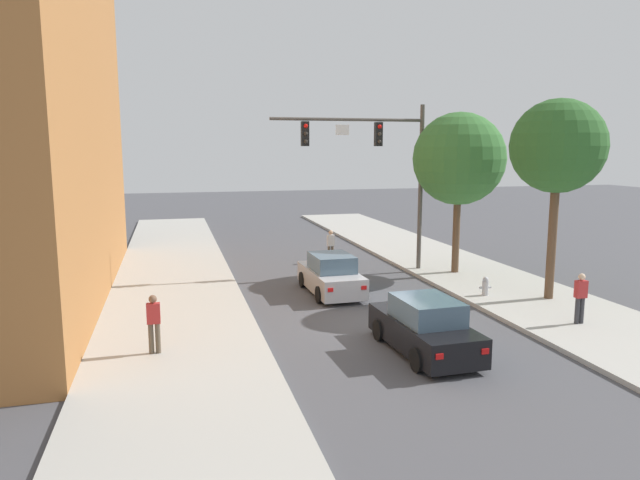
% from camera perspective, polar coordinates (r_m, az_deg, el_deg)
% --- Properties ---
extents(ground_plane, '(120.00, 120.00, 0.00)m').
position_cam_1_polar(ground_plane, '(19.39, 6.06, -8.26)').
color(ground_plane, '#4C4C51').
extents(sidewalk_left, '(5.00, 60.00, 0.15)m').
position_cam_1_polar(sidewalk_left, '(18.23, -13.74, -9.36)').
color(sidewalk_left, '#B2AFA8').
rests_on(sidewalk_left, ground).
extents(sidewalk_right, '(5.00, 60.00, 0.15)m').
position_cam_1_polar(sidewalk_right, '(22.41, 21.94, -6.30)').
color(sidewalk_right, '#B2AFA8').
rests_on(sidewalk_right, ground).
extents(traffic_signal_mast, '(7.07, 0.38, 7.50)m').
position_cam_1_polar(traffic_signal_mast, '(26.45, 5.85, 8.16)').
color(traffic_signal_mast, '#514C47').
rests_on(traffic_signal_mast, sidewalk_right).
extents(car_lead_silver, '(1.91, 4.27, 1.60)m').
position_cam_1_polar(car_lead_silver, '(23.14, 1.07, -3.51)').
color(car_lead_silver, '#B7B7BC').
rests_on(car_lead_silver, ground).
extents(car_following_black, '(1.96, 4.30, 1.60)m').
position_cam_1_polar(car_following_black, '(16.87, 10.16, -8.44)').
color(car_following_black, black).
rests_on(car_following_black, ground).
extents(pedestrian_sidewalk_left_walker, '(0.36, 0.22, 1.64)m').
position_cam_1_polar(pedestrian_sidewalk_left_walker, '(16.69, -15.93, -7.62)').
color(pedestrian_sidewalk_left_walker, brown).
rests_on(pedestrian_sidewalk_left_walker, sidewalk_left).
extents(pedestrian_crossing_road, '(0.36, 0.22, 1.64)m').
position_cam_1_polar(pedestrian_crossing_road, '(29.33, 1.06, -0.46)').
color(pedestrian_crossing_road, brown).
rests_on(pedestrian_crossing_road, ground).
extents(pedestrian_sidewalk_right_walker, '(0.36, 0.22, 1.64)m').
position_cam_1_polar(pedestrian_sidewalk_right_walker, '(20.47, 24.09, -4.99)').
color(pedestrian_sidewalk_right_walker, '#333338').
rests_on(pedestrian_sidewalk_right_walker, sidewalk_right).
extents(fire_hydrant, '(0.48, 0.24, 0.72)m').
position_cam_1_polar(fire_hydrant, '(23.23, 15.84, -4.35)').
color(fire_hydrant, '#B2B2B7').
rests_on(fire_hydrant, sidewalk_right).
extents(street_tree_nearest, '(3.40, 3.40, 7.35)m').
position_cam_1_polar(street_tree_nearest, '(22.97, 22.21, 8.40)').
color(street_tree_nearest, brown).
rests_on(street_tree_nearest, sidewalk_right).
extents(street_tree_second, '(4.08, 4.08, 7.14)m').
position_cam_1_polar(street_tree_second, '(26.71, 13.41, 7.69)').
color(street_tree_second, brown).
rests_on(street_tree_second, sidewalk_right).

